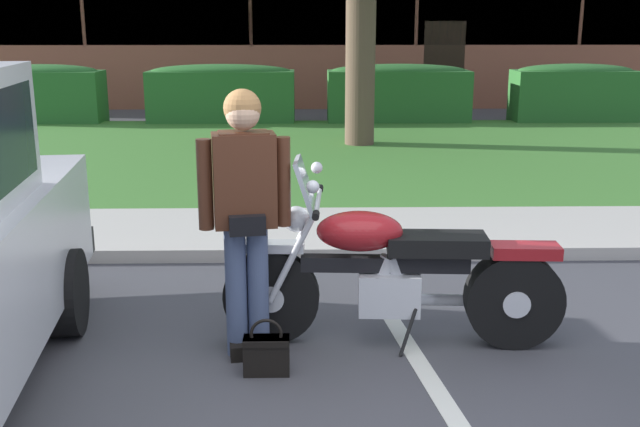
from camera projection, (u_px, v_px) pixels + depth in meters
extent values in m
cube|color=#B7B2A8|center=(331.00, 253.00, 6.74)|extent=(60.00, 0.20, 0.12)
cube|color=#B7B2A8|center=(328.00, 229.00, 7.57)|extent=(60.00, 1.50, 0.08)
cube|color=#3D752D|center=(319.00, 153.00, 12.01)|extent=(60.00, 7.66, 0.06)
cylinder|color=black|center=(271.00, 297.00, 4.94)|extent=(0.64, 0.14, 0.64)
cylinder|color=silver|center=(271.00, 297.00, 4.94)|extent=(0.19, 0.13, 0.18)
cylinder|color=black|center=(514.00, 300.00, 4.88)|extent=(0.65, 0.21, 0.64)
cylinder|color=silver|center=(514.00, 300.00, 4.88)|extent=(0.19, 0.21, 0.18)
cube|color=silver|center=(270.00, 246.00, 4.85)|extent=(0.45, 0.16, 0.06)
cube|color=maroon|center=(525.00, 250.00, 4.80)|extent=(0.45, 0.22, 0.08)
cylinder|color=silver|center=(290.00, 261.00, 4.78)|extent=(0.31, 0.06, 0.58)
cylinder|color=silver|center=(292.00, 253.00, 4.94)|extent=(0.31, 0.06, 0.58)
sphere|color=silver|center=(296.00, 219.00, 4.80)|extent=(0.17, 0.17, 0.17)
cylinder|color=silver|center=(318.00, 201.00, 4.76)|extent=(0.07, 0.72, 0.03)
cylinder|color=black|center=(316.00, 215.00, 4.41)|extent=(0.05, 0.10, 0.04)
cylinder|color=black|center=(320.00, 189.00, 5.11)|extent=(0.05, 0.10, 0.04)
sphere|color=silver|center=(313.00, 187.00, 4.43)|extent=(0.08, 0.08, 0.08)
sphere|color=silver|center=(317.00, 168.00, 5.01)|extent=(0.08, 0.08, 0.08)
cube|color=#B2BCC6|center=(306.00, 186.00, 4.74)|extent=(0.16, 0.37, 0.35)
cube|color=black|center=(385.00, 264.00, 4.85)|extent=(1.10, 0.16, 0.10)
ellipsoid|color=maroon|center=(359.00, 231.00, 4.80)|extent=(0.58, 0.35, 0.26)
cube|color=black|center=(437.00, 244.00, 4.80)|extent=(0.65, 0.31, 0.12)
cube|color=silver|center=(389.00, 293.00, 4.90)|extent=(0.41, 0.26, 0.28)
cylinder|color=silver|center=(384.00, 269.00, 4.86)|extent=(0.18, 0.13, 0.21)
cylinder|color=silver|center=(395.00, 270.00, 4.86)|extent=(0.18, 0.13, 0.21)
cylinder|color=silver|center=(442.00, 300.00, 5.05)|extent=(0.60, 0.11, 0.08)
cylinder|color=silver|center=(472.00, 300.00, 5.04)|extent=(0.60, 0.11, 0.08)
cylinder|color=black|center=(408.00, 332.00, 4.79)|extent=(0.13, 0.11, 0.30)
cube|color=black|center=(260.00, 346.00, 4.83)|extent=(0.15, 0.25, 0.10)
cube|color=black|center=(238.00, 348.00, 4.80)|extent=(0.15, 0.25, 0.10)
cylinder|color=#47567A|center=(258.00, 290.00, 4.75)|extent=(0.14, 0.14, 0.86)
cylinder|color=#47567A|center=(236.00, 291.00, 4.73)|extent=(0.14, 0.14, 0.86)
cube|color=#4C2819|center=(244.00, 180.00, 4.56)|extent=(0.41, 0.28, 0.58)
cube|color=#4C2819|center=(243.00, 136.00, 4.49)|extent=(0.33, 0.25, 0.06)
sphere|color=tan|center=(243.00, 113.00, 4.46)|extent=(0.21, 0.21, 0.21)
sphere|color=olive|center=(242.00, 108.00, 4.46)|extent=(0.23, 0.23, 0.23)
cube|color=black|center=(247.00, 225.00, 4.50)|extent=(0.23, 0.13, 0.12)
cylinder|color=#4C2819|center=(283.00, 182.00, 4.61)|extent=(0.09, 0.09, 0.56)
cylinder|color=#4C2819|center=(205.00, 185.00, 4.52)|extent=(0.09, 0.09, 0.56)
cube|color=black|center=(267.00, 356.00, 4.53)|extent=(0.28, 0.12, 0.24)
cube|color=black|center=(266.00, 341.00, 4.50)|extent=(0.28, 0.13, 0.04)
torus|color=black|center=(266.00, 334.00, 4.49)|extent=(0.20, 0.02, 0.20)
cylinder|color=black|center=(64.00, 293.00, 5.07)|extent=(0.31, 0.62, 0.60)
cylinder|color=brown|center=(360.00, 52.00, 12.35)|extent=(0.50, 0.50, 3.18)
cube|color=#286028|center=(43.00, 98.00, 15.44)|extent=(2.44, 0.90, 1.10)
ellipsoid|color=#286028|center=(41.00, 71.00, 15.30)|extent=(2.32, 0.84, 0.28)
cube|color=#286028|center=(222.00, 98.00, 15.51)|extent=(3.03, 0.90, 1.10)
ellipsoid|color=#286028|center=(221.00, 71.00, 15.37)|extent=(2.88, 0.84, 0.28)
cube|color=#286028|center=(398.00, 97.00, 15.58)|extent=(2.96, 0.90, 1.10)
ellipsoid|color=#286028|center=(399.00, 71.00, 15.44)|extent=(2.81, 0.84, 0.28)
cube|color=#286028|center=(573.00, 97.00, 15.65)|extent=(2.54, 0.90, 1.10)
ellipsoid|color=#286028|center=(575.00, 70.00, 15.52)|extent=(2.42, 0.84, 0.28)
cube|color=#93513D|center=(261.00, 28.00, 21.88)|extent=(23.39, 8.49, 3.80)
cube|color=#1E282D|center=(251.00, 21.00, 17.76)|extent=(19.88, 0.06, 1.10)
cube|color=#93513D|center=(83.00, 21.00, 17.67)|extent=(0.08, 0.04, 1.20)
cube|color=#93513D|center=(251.00, 21.00, 17.75)|extent=(0.08, 0.04, 1.20)
cube|color=#93513D|center=(416.00, 21.00, 17.82)|extent=(0.08, 0.04, 1.20)
cube|color=#93513D|center=(581.00, 21.00, 17.90)|extent=(0.08, 0.04, 1.20)
cube|color=#473323|center=(444.00, 65.00, 18.12)|extent=(1.00, 0.08, 2.10)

